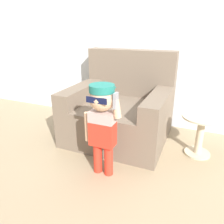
{
  "coord_description": "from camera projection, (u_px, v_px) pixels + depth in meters",
  "views": [
    {
      "loc": [
        0.82,
        -2.07,
        1.31
      ],
      "look_at": [
        -0.0,
        -0.13,
        0.48
      ],
      "focal_mm": 35.0,
      "sensor_mm": 36.0,
      "label": 1
    }
  ],
  "objects": [
    {
      "name": "side_table",
      "position": [
        200.0,
        132.0,
        2.31
      ],
      "size": [
        0.42,
        0.42,
        0.45
      ],
      "color": "beige",
      "rests_on": "ground_plane"
    },
    {
      "name": "wall_back",
      "position": [
        142.0,
        27.0,
        2.8
      ],
      "size": [
        10.0,
        0.05,
        2.6
      ],
      "color": "silver",
      "rests_on": "ground_plane"
    },
    {
      "name": "person_child",
      "position": [
        102.0,
        117.0,
        1.89
      ],
      "size": [
        0.35,
        0.26,
        0.86
      ],
      "color": "red",
      "rests_on": "ground_plane"
    },
    {
      "name": "armchair",
      "position": [
        121.0,
        110.0,
        2.7
      ],
      "size": [
        1.15,
        1.04,
        1.04
      ],
      "color": "#6B5B4C",
      "rests_on": "ground_plane"
    },
    {
      "name": "ground_plane",
      "position": [
        116.0,
        147.0,
        2.55
      ],
      "size": [
        10.0,
        10.0,
        0.0
      ],
      "primitive_type": "plane",
      "color": "#998466"
    }
  ]
}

